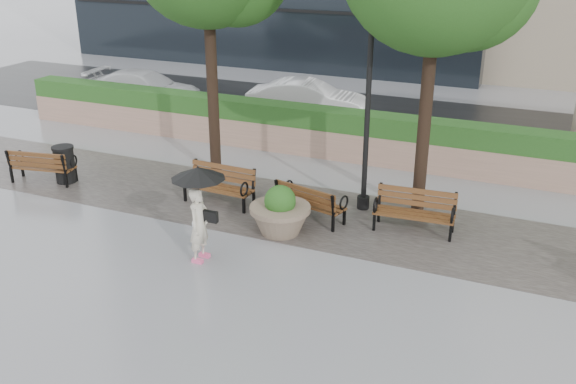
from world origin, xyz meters
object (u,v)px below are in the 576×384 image
at_px(bench_3, 414,220).
at_px(pedestrian, 199,205).
at_px(bench_2, 310,209).
at_px(bench_0, 43,173).
at_px(planter_left, 280,215).
at_px(car_left, 146,89).
at_px(car_right, 308,100).
at_px(trash_bin, 65,165).
at_px(lamppost, 367,124).
at_px(bench_1, 219,193).

relative_size(bench_3, pedestrian, 0.91).
height_order(bench_2, bench_3, bench_3).
height_order(bench_0, bench_3, bench_3).
xyz_separation_m(bench_0, pedestrian, (5.77, -1.96, 0.89)).
distance_m(planter_left, car_left, 11.70).
relative_size(bench_2, car_left, 0.39).
xyz_separation_m(planter_left, pedestrian, (-0.93, -1.66, 0.73)).
height_order(bench_0, car_left, car_left).
bearing_deg(planter_left, car_left, 138.71).
bearing_deg(car_right, trash_bin, 146.57).
relative_size(bench_2, trash_bin, 1.85).
bearing_deg(lamppost, car_right, 121.61).
height_order(planter_left, pedestrian, pedestrian).
relative_size(bench_1, pedestrian, 0.90).
distance_m(bench_1, car_right, 7.58).
xyz_separation_m(lamppost, pedestrian, (-2.15, -3.60, -0.87)).
relative_size(bench_3, car_left, 0.40).
xyz_separation_m(bench_0, bench_3, (9.26, 0.90, 0.01)).
bearing_deg(bench_0, bench_3, 175.07).
xyz_separation_m(planter_left, car_left, (-8.79, 7.72, 0.21)).
xyz_separation_m(bench_2, lamppost, (0.89, 1.06, 1.77)).
relative_size(trash_bin, pedestrian, 0.48).
xyz_separation_m(bench_1, trash_bin, (-4.25, -0.32, 0.18)).
height_order(bench_1, planter_left, planter_left).
relative_size(car_left, car_right, 1.08).
bearing_deg(bench_0, trash_bin, -165.14).
relative_size(car_left, pedestrian, 2.28).
height_order(bench_1, trash_bin, trash_bin).
distance_m(bench_3, car_left, 13.09).
relative_size(bench_1, car_left, 0.40).
bearing_deg(bench_3, planter_left, -158.87).
distance_m(bench_2, pedestrian, 2.97).
relative_size(bench_2, bench_3, 0.97).
xyz_separation_m(bench_3, trash_bin, (-8.75, -0.66, 0.18)).
bearing_deg(planter_left, bench_2, 69.12).
relative_size(bench_1, lamppost, 0.37).
relative_size(planter_left, car_right, 0.32).
bearing_deg(planter_left, bench_3, 25.03).
bearing_deg(lamppost, pedestrian, -120.87).
relative_size(bench_1, bench_2, 1.02).
relative_size(planter_left, trash_bin, 1.42).
distance_m(bench_0, bench_1, 4.79).
distance_m(car_left, pedestrian, 12.25).
xyz_separation_m(bench_2, pedestrian, (-1.26, -2.53, 0.90)).
height_order(bench_3, lamppost, lamppost).
height_order(bench_0, pedestrian, pedestrian).
bearing_deg(bench_2, bench_1, 14.26).
height_order(planter_left, trash_bin, planter_left).
xyz_separation_m(trash_bin, car_right, (3.44, 7.85, 0.21)).
relative_size(bench_1, trash_bin, 1.89).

